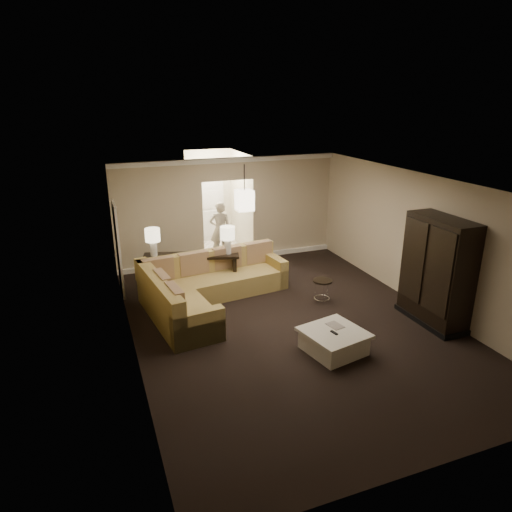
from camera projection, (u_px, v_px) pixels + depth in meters
name	position (u px, v px, depth m)	size (l,w,h in m)	color
ground	(290.00, 324.00, 9.07)	(8.00, 8.00, 0.00)	black
wall_back	(229.00, 211.00, 12.14)	(6.00, 0.04, 2.80)	#BAAB8D
wall_front	(444.00, 370.00, 5.08)	(6.00, 0.04, 2.80)	#BAAB8D
wall_left	(129.00, 279.00, 7.61)	(0.04, 8.00, 2.80)	#BAAB8D
wall_right	(421.00, 241.00, 9.61)	(0.04, 8.00, 2.80)	#BAAB8D
ceiling	(294.00, 184.00, 8.14)	(6.00, 8.00, 0.02)	silver
crown_molding	(228.00, 160.00, 11.65)	(6.00, 0.10, 0.12)	white
baseboard	(230.00, 259.00, 12.54)	(6.00, 0.10, 0.12)	white
side_door	(118.00, 249.00, 10.20)	(0.05, 0.90, 2.10)	silver
foyer	(215.00, 204.00, 13.35)	(1.44, 2.02, 2.80)	white
sectional_sofa	(205.00, 287.00, 9.81)	(3.40, 2.92, 0.99)	olive
coffee_table	(334.00, 341.00, 8.04)	(1.17, 1.17, 0.42)	beige
console_table	(192.00, 268.00, 10.59)	(2.23, 1.06, 0.84)	black
armoire	(437.00, 274.00, 8.85)	(0.64, 1.49, 2.15)	black
drink_table	(322.00, 286.00, 9.91)	(0.42, 0.42, 0.53)	black
table_lamp_left	(153.00, 238.00, 10.26)	(0.34, 0.34, 0.64)	white
table_lamp_right	(228.00, 236.00, 10.41)	(0.34, 0.34, 0.64)	white
pendant_light	(244.00, 200.00, 10.81)	(0.38, 0.38, 1.09)	black
person	(220.00, 227.00, 12.52)	(0.64, 0.43, 1.77)	beige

